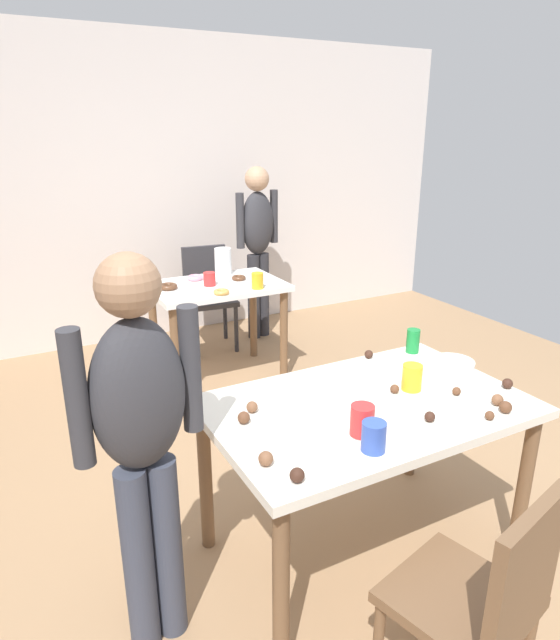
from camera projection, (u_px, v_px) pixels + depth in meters
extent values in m
plane|color=#9E7A56|center=(331.00, 550.00, 2.54)|extent=(6.40, 6.40, 0.00)
cube|color=silver|center=(133.00, 193.00, 4.78)|extent=(6.40, 0.10, 2.60)
cube|color=silver|center=(367.00, 407.00, 2.31)|extent=(1.32, 0.83, 0.04)
cylinder|color=brown|center=(281.00, 590.00, 1.87)|extent=(0.06, 0.06, 0.71)
cylinder|color=brown|center=(524.00, 488.00, 2.40)|extent=(0.06, 0.06, 0.71)
cylinder|color=brown|center=(205.00, 479.00, 2.46)|extent=(0.06, 0.06, 0.71)
cylinder|color=brown|center=(414.00, 416.00, 2.99)|extent=(0.06, 0.06, 0.71)
cube|color=white|center=(216.00, 286.00, 4.06)|extent=(0.96, 0.65, 0.04)
cylinder|color=brown|center=(176.00, 356.00, 3.78)|extent=(0.06, 0.06, 0.71)
cylinder|color=brown|center=(284.00, 336.00, 4.15)|extent=(0.06, 0.06, 0.71)
cylinder|color=brown|center=(154.00, 332.00, 4.22)|extent=(0.06, 0.06, 0.71)
cylinder|color=brown|center=(253.00, 316.00, 4.60)|extent=(0.06, 0.06, 0.71)
cube|color=brown|center=(459.00, 599.00, 1.74)|extent=(0.49, 0.49, 0.04)
cube|color=brown|center=(526.00, 573.00, 1.54)|extent=(0.38, 0.13, 0.42)
cylinder|color=brown|center=(435.00, 594.00, 2.04)|extent=(0.04, 0.04, 0.41)
cube|color=#2D2D33|center=(211.00, 301.00, 4.75)|extent=(0.44, 0.44, 0.04)
cube|color=#2D2D33|center=(204.00, 270.00, 4.83)|extent=(0.38, 0.08, 0.42)
cylinder|color=#2D2D33|center=(236.00, 329.00, 4.73)|extent=(0.04, 0.04, 0.41)
cylinder|color=#2D2D33|center=(197.00, 334.00, 4.61)|extent=(0.04, 0.04, 0.41)
cylinder|color=#2D2D33|center=(225.00, 317.00, 5.03)|extent=(0.04, 0.04, 0.41)
cylinder|color=#2D2D33|center=(188.00, 322.00, 4.91)|extent=(0.04, 0.04, 0.41)
cylinder|color=#383D4C|center=(139.00, 561.00, 1.97)|extent=(0.11, 0.11, 0.75)
cylinder|color=#383D4C|center=(167.00, 548.00, 2.03)|extent=(0.11, 0.11, 0.75)
ellipsoid|color=#333338|center=(138.00, 395.00, 1.79)|extent=(0.34, 0.24, 0.53)
sphere|color=#997051|center=(128.00, 285.00, 1.67)|extent=(0.20, 0.20, 0.20)
cylinder|color=#333338|center=(77.00, 400.00, 1.67)|extent=(0.08, 0.08, 0.45)
cylinder|color=#333338|center=(191.00, 370.00, 1.88)|extent=(0.08, 0.08, 0.45)
cylinder|color=#28282D|center=(263.00, 295.00, 5.07)|extent=(0.11, 0.11, 0.77)
cylinder|color=#28282D|center=(254.00, 297.00, 5.00)|extent=(0.11, 0.11, 0.77)
ellipsoid|color=#333338|center=(257.00, 223.00, 4.82)|extent=(0.36, 0.27, 0.55)
sphere|color=tan|center=(257.00, 179.00, 4.69)|extent=(0.21, 0.21, 0.21)
cylinder|color=#333338|center=(274.00, 216.00, 4.92)|extent=(0.08, 0.08, 0.46)
cylinder|color=#333338|center=(240.00, 221.00, 4.68)|extent=(0.08, 0.08, 0.46)
cylinder|color=white|center=(452.00, 368.00, 2.54)|extent=(0.19, 0.19, 0.08)
cylinder|color=#198438|center=(413.00, 341.00, 2.80)|extent=(0.07, 0.07, 0.12)
cube|color=silver|center=(353.00, 375.00, 2.56)|extent=(0.17, 0.02, 0.01)
cylinder|color=#3351B2|center=(374.00, 437.00, 1.94)|extent=(0.09, 0.09, 0.11)
cylinder|color=yellow|center=(412.00, 377.00, 2.40)|extent=(0.09, 0.09, 0.12)
cylinder|color=red|center=(362.00, 420.00, 2.04)|extent=(0.09, 0.09, 0.12)
sphere|color=brown|center=(506.00, 407.00, 2.21)|extent=(0.05, 0.05, 0.05)
sphere|color=brown|center=(457.00, 391.00, 2.36)|extent=(0.04, 0.04, 0.04)
sphere|color=#3D2319|center=(507.00, 384.00, 2.42)|extent=(0.05, 0.05, 0.05)
sphere|color=brown|center=(490.00, 416.00, 2.16)|extent=(0.04, 0.04, 0.04)
sphere|color=brown|center=(266.00, 459.00, 1.87)|extent=(0.05, 0.05, 0.05)
sphere|color=brown|center=(244.00, 418.00, 2.13)|extent=(0.05, 0.05, 0.05)
sphere|color=#3D2319|center=(369.00, 354.00, 2.74)|extent=(0.04, 0.04, 0.04)
sphere|color=#3D2319|center=(297.00, 475.00, 1.78)|extent=(0.05, 0.05, 0.05)
sphere|color=brown|center=(395.00, 389.00, 2.38)|extent=(0.04, 0.04, 0.04)
sphere|color=brown|center=(498.00, 400.00, 2.27)|extent=(0.05, 0.05, 0.05)
sphere|color=#3D2319|center=(430.00, 417.00, 2.15)|extent=(0.04, 0.04, 0.04)
sphere|color=brown|center=(252.00, 407.00, 2.22)|extent=(0.05, 0.05, 0.05)
cylinder|color=white|center=(223.00, 261.00, 4.29)|extent=(0.13, 0.13, 0.20)
cylinder|color=yellow|center=(257.00, 281.00, 3.92)|extent=(0.08, 0.08, 0.11)
cylinder|color=red|center=(210.00, 279.00, 3.99)|extent=(0.09, 0.09, 0.10)
torus|color=brown|center=(168.00, 287.00, 3.92)|extent=(0.13, 0.13, 0.04)
torus|color=pink|center=(195.00, 278.00, 4.15)|extent=(0.12, 0.12, 0.04)
torus|color=brown|center=(239.00, 278.00, 4.16)|extent=(0.11, 0.11, 0.03)
torus|color=gold|center=(221.00, 292.00, 3.80)|extent=(0.11, 0.11, 0.03)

